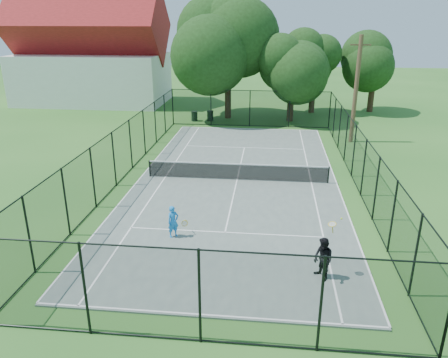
# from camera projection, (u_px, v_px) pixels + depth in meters

# --- Properties ---
(ground) EXTENTS (120.00, 120.00, 0.00)m
(ground) POSITION_uv_depth(u_px,v_px,m) (237.00, 181.00, 24.50)
(ground) COLOR #275C1F
(tennis_court) EXTENTS (11.00, 24.00, 0.06)m
(tennis_court) POSITION_uv_depth(u_px,v_px,m) (237.00, 180.00, 24.49)
(tennis_court) COLOR #54635D
(tennis_court) RESTS_ON ground
(tennis_net) EXTENTS (10.08, 0.08, 0.95)m
(tennis_net) POSITION_uv_depth(u_px,v_px,m) (237.00, 171.00, 24.30)
(tennis_net) COLOR black
(tennis_net) RESTS_ON tennis_court
(fence) EXTENTS (13.10, 26.10, 3.00)m
(fence) POSITION_uv_depth(u_px,v_px,m) (237.00, 155.00, 23.97)
(fence) COLOR black
(fence) RESTS_ON ground
(tree_near_left) EXTENTS (7.59, 7.59, 9.90)m
(tree_near_left) POSITION_uv_depth(u_px,v_px,m) (228.00, 48.00, 37.50)
(tree_near_left) COLOR #332114
(tree_near_left) RESTS_ON ground
(tree_near_mid) EXTENTS (5.62, 5.62, 7.35)m
(tree_near_mid) POSITION_uv_depth(u_px,v_px,m) (292.00, 68.00, 36.89)
(tree_near_mid) COLOR #332114
(tree_near_mid) RESTS_ON ground
(tree_near_right) EXTENTS (5.29, 5.29, 7.30)m
(tree_near_right) POSITION_uv_depth(u_px,v_px,m) (315.00, 63.00, 40.23)
(tree_near_right) COLOR #332114
(tree_near_right) RESTS_ON ground
(tree_far_right) EXTENTS (4.92, 4.92, 6.51)m
(tree_far_right) POSITION_uv_depth(u_px,v_px,m) (374.00, 69.00, 40.84)
(tree_far_right) COLOR #332114
(tree_far_right) RESTS_ON ground
(building) EXTENTS (15.30, 8.15, 11.87)m
(building) POSITION_uv_depth(u_px,v_px,m) (90.00, 55.00, 44.97)
(building) COLOR silver
(building) RESTS_ON ground
(trash_bin_left) EXTENTS (0.58, 0.58, 0.86)m
(trash_bin_left) POSITION_uv_depth(u_px,v_px,m) (194.00, 116.00, 38.29)
(trash_bin_left) COLOR black
(trash_bin_left) RESTS_ON ground
(trash_bin_right) EXTENTS (0.58, 0.58, 0.88)m
(trash_bin_right) POSITION_uv_depth(u_px,v_px,m) (210.00, 116.00, 38.38)
(trash_bin_right) COLOR black
(trash_bin_right) RESTS_ON ground
(utility_pole) EXTENTS (1.40, 0.30, 7.51)m
(utility_pole) POSITION_uv_depth(u_px,v_px,m) (356.00, 89.00, 30.76)
(utility_pole) COLOR #4C3823
(utility_pole) RESTS_ON ground
(player_blue) EXTENTS (0.88, 0.57, 1.35)m
(player_blue) POSITION_uv_depth(u_px,v_px,m) (173.00, 222.00, 17.96)
(player_blue) COLOR blue
(player_blue) RESTS_ON tennis_court
(player_black) EXTENTS (1.04, 0.97, 2.19)m
(player_black) POSITION_uv_depth(u_px,v_px,m) (323.00, 259.00, 15.01)
(player_black) COLOR black
(player_black) RESTS_ON tennis_court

